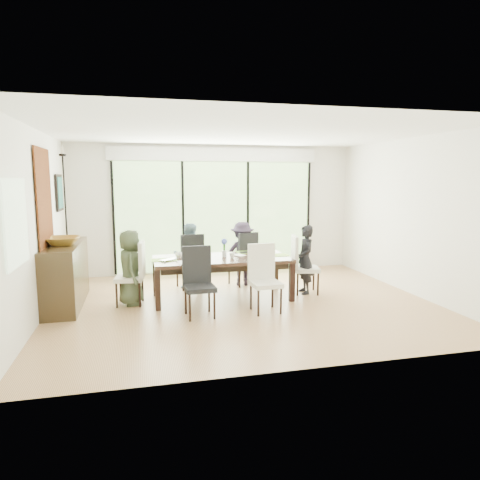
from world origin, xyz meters
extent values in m
cube|color=#8E5D38|center=(0.00, 0.00, -0.01)|extent=(6.00, 5.00, 0.01)
cube|color=white|center=(0.00, 0.00, 2.71)|extent=(6.00, 5.00, 0.01)
cube|color=silver|center=(0.00, 2.51, 1.35)|extent=(6.00, 0.02, 2.70)
cube|color=silver|center=(0.00, -2.51, 1.35)|extent=(6.00, 0.02, 2.70)
cube|color=beige|center=(-3.01, 0.00, 1.35)|extent=(0.02, 5.00, 2.70)
cube|color=white|center=(3.01, 0.00, 1.35)|extent=(0.02, 5.00, 2.70)
cube|color=#598C3F|center=(0.00, 2.47, 1.20)|extent=(4.20, 0.02, 2.30)
cube|color=white|center=(0.00, 2.46, 2.50)|extent=(4.40, 0.06, 0.28)
cube|color=black|center=(-2.10, 2.46, 1.20)|extent=(0.05, 0.04, 2.30)
cube|color=black|center=(-0.70, 2.46, 1.20)|extent=(0.05, 0.04, 2.30)
cube|color=black|center=(0.70, 2.46, 1.20)|extent=(0.05, 0.04, 2.30)
cube|color=black|center=(2.10, 2.46, 1.20)|extent=(0.05, 0.04, 2.30)
cube|color=#8CAD7F|center=(-2.97, -1.20, 1.50)|extent=(0.02, 0.90, 1.00)
cube|color=brown|center=(0.00, 3.40, -0.05)|extent=(6.00, 1.80, 0.10)
cube|color=brown|center=(0.00, 4.20, 0.55)|extent=(6.00, 0.08, 0.06)
sphere|color=#14380F|center=(-1.80, 5.20, 1.44)|extent=(3.20, 3.20, 3.20)
sphere|color=#14380F|center=(0.40, 5.80, 1.80)|extent=(4.00, 4.00, 4.00)
sphere|color=#14380F|center=(2.20, 5.00, 1.26)|extent=(2.80, 2.80, 2.80)
sphere|color=#14380F|center=(-0.60, 6.50, 1.62)|extent=(3.60, 3.60, 3.60)
cube|color=black|center=(-0.28, 0.37, 0.67)|extent=(2.24, 1.02, 0.06)
cube|color=black|center=(-0.28, 0.37, 0.59)|extent=(2.05, 0.84, 0.09)
cube|color=black|center=(-1.36, -0.06, 0.32)|extent=(0.08, 0.08, 0.64)
cube|color=black|center=(0.80, -0.06, 0.32)|extent=(0.08, 0.08, 0.64)
cube|color=black|center=(-1.36, 0.80, 0.32)|extent=(0.08, 0.08, 0.64)
cube|color=black|center=(0.80, 0.80, 0.32)|extent=(0.08, 0.08, 0.64)
imported|color=#39452E|center=(-1.76, 0.37, 0.60)|extent=(0.37, 0.57, 1.20)
imported|color=black|center=(1.20, 0.37, 0.60)|extent=(0.38, 0.58, 1.20)
imported|color=#6E8F9F|center=(-0.73, 1.20, 0.60)|extent=(0.60, 0.43, 1.20)
imported|color=#2A2132|center=(0.27, 1.20, 0.60)|extent=(0.62, 0.46, 1.20)
cube|color=#84B942|center=(-1.23, 0.37, 0.70)|extent=(0.41, 0.30, 0.01)
cube|color=#90C044|center=(0.67, 0.37, 0.70)|extent=(0.41, 0.30, 0.01)
cube|color=#94C747|center=(-0.73, 0.77, 0.70)|extent=(0.41, 0.30, 0.01)
cube|color=#6D9D38|center=(0.27, 0.77, 0.70)|extent=(0.41, 0.30, 0.01)
cube|color=white|center=(-0.83, 0.07, 0.70)|extent=(0.41, 0.30, 0.01)
cube|color=black|center=(-0.63, 0.72, 0.71)|extent=(0.24, 0.17, 0.01)
cube|color=black|center=(0.22, 0.72, 0.71)|extent=(0.22, 0.16, 0.01)
cube|color=white|center=(0.42, 0.32, 0.70)|extent=(0.28, 0.20, 0.00)
cube|color=white|center=(-0.83, 0.07, 0.72)|extent=(0.24, 0.24, 0.02)
cube|color=orange|center=(-0.83, 0.07, 0.73)|extent=(0.19, 0.19, 0.01)
cylinder|color=silver|center=(-0.23, 0.42, 0.75)|extent=(0.07, 0.07, 0.11)
cylinder|color=#337226|center=(-0.23, 0.42, 0.87)|extent=(0.04, 0.04, 0.15)
sphere|color=#5363CF|center=(-0.23, 0.42, 0.96)|extent=(0.10, 0.10, 0.10)
imported|color=silver|center=(-1.13, 0.27, 0.71)|extent=(0.36, 0.35, 0.02)
imported|color=white|center=(-0.98, 0.52, 0.74)|extent=(0.16, 0.16, 0.09)
imported|color=white|center=(-0.13, 0.27, 0.74)|extent=(0.13, 0.13, 0.09)
imported|color=white|center=(0.52, 0.47, 0.74)|extent=(0.12, 0.12, 0.09)
imported|color=white|center=(-0.03, 0.42, 0.71)|extent=(0.24, 0.26, 0.02)
cube|color=black|center=(-2.76, 0.57, 0.49)|extent=(0.49, 1.75, 0.98)
imported|color=brown|center=(-2.76, 0.47, 1.05)|extent=(0.52, 0.52, 0.13)
cylinder|color=black|center=(-2.76, 0.92, 1.01)|extent=(0.11, 0.11, 0.04)
cylinder|color=black|center=(-2.76, 0.92, 1.69)|extent=(0.03, 0.03, 1.37)
cylinder|color=black|center=(-2.76, 0.92, 2.37)|extent=(0.11, 0.11, 0.03)
cylinder|color=silver|center=(-2.76, 0.92, 2.44)|extent=(0.04, 0.04, 0.11)
cube|color=maroon|center=(-2.97, 0.40, 1.70)|extent=(0.02, 1.00, 1.50)
cube|color=black|center=(-2.97, 1.70, 1.75)|extent=(0.03, 0.55, 0.65)
cube|color=#184E4B|center=(-2.95, 1.70, 1.75)|extent=(0.01, 0.45, 0.55)
camera|label=1|loc=(-1.61, -6.50, 1.99)|focal=32.00mm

